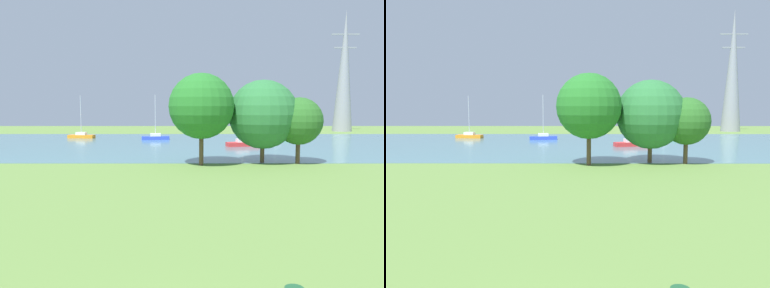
# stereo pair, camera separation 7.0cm
# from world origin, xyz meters

# --- Properties ---
(ground_plane) EXTENTS (160.00, 160.00, 0.00)m
(ground_plane) POSITION_xyz_m (0.00, 22.00, 0.00)
(ground_plane) COLOR olive
(water_surface) EXTENTS (140.00, 40.00, 0.02)m
(water_surface) POSITION_xyz_m (0.00, 50.00, 0.01)
(water_surface) COLOR slate
(water_surface) RESTS_ON ground
(sailboat_red) EXTENTS (5.02, 2.62, 6.52)m
(sailboat_red) POSITION_xyz_m (8.08, 46.28, 0.46)
(sailboat_red) COLOR red
(sailboat_red) RESTS_ON water_surface
(sailboat_green) EXTENTS (4.90, 1.87, 7.06)m
(sailboat_green) POSITION_xyz_m (16.11, 60.18, 0.46)
(sailboat_green) COLOR green
(sailboat_green) RESTS_ON water_surface
(sailboat_blue) EXTENTS (4.96, 2.13, 7.83)m
(sailboat_blue) POSITION_xyz_m (-5.75, 56.92, 0.47)
(sailboat_blue) COLOR blue
(sailboat_blue) RESTS_ON water_surface
(sailboat_orange) EXTENTS (4.95, 2.08, 7.76)m
(sailboat_orange) POSITION_xyz_m (-19.67, 59.99, 0.47)
(sailboat_orange) COLOR orange
(sailboat_orange) RESTS_ON water_surface
(tree_east_near) EXTENTS (6.46, 6.46, 9.09)m
(tree_east_near) POSITION_xyz_m (1.58, 28.92, 5.84)
(tree_east_near) COLOR brown
(tree_east_near) RESTS_ON ground
(tree_east_far) EXTENTS (7.09, 7.09, 8.55)m
(tree_east_far) POSITION_xyz_m (7.94, 30.57, 5.00)
(tree_east_far) COLOR brown
(tree_east_far) RESTS_ON ground
(tree_west_far) EXTENTS (4.81, 4.81, 6.75)m
(tree_west_far) POSITION_xyz_m (11.47, 29.99, 4.33)
(tree_west_far) COLOR brown
(tree_west_far) RESTS_ON ground
(electricity_pylon) EXTENTS (6.40, 4.40, 27.80)m
(electricity_pylon) POSITION_xyz_m (35.82, 78.85, 13.91)
(electricity_pylon) COLOR gray
(electricity_pylon) RESTS_ON ground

